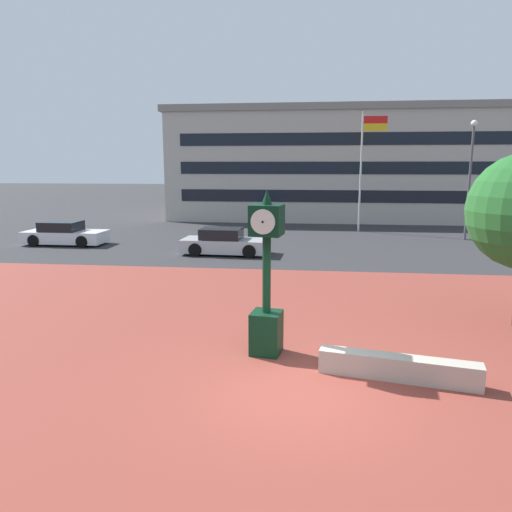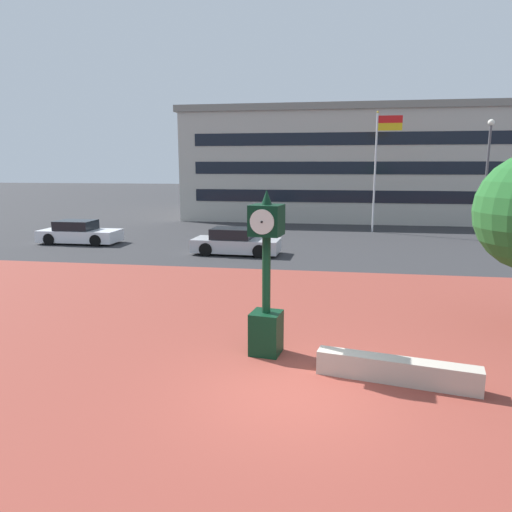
% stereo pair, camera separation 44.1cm
% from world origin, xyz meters
% --- Properties ---
extents(ground_plane, '(200.00, 200.00, 0.00)m').
position_xyz_m(ground_plane, '(0.00, 0.00, 0.00)').
color(ground_plane, '#2D2D30').
extents(plaza_brick_paving, '(44.00, 14.78, 0.01)m').
position_xyz_m(plaza_brick_paving, '(0.00, 3.39, 0.00)').
color(plaza_brick_paving, brown).
rests_on(plaza_brick_paving, ground).
extents(planter_wall, '(3.22, 1.01, 0.50)m').
position_xyz_m(planter_wall, '(2.05, 0.76, 0.25)').
color(planter_wall, '#ADA393').
rests_on(planter_wall, ground).
extents(street_clock, '(0.77, 0.81, 3.79)m').
position_xyz_m(street_clock, '(-0.75, 1.84, 1.68)').
color(street_clock, black).
rests_on(street_clock, ground).
extents(car_street_near, '(4.40, 1.90, 1.28)m').
position_xyz_m(car_street_near, '(-13.26, 15.89, 0.57)').
color(car_street_near, silver).
rests_on(car_street_near, ground).
extents(car_street_mid, '(4.31, 1.97, 1.28)m').
position_xyz_m(car_street_mid, '(-3.97, 14.07, 0.57)').
color(car_street_mid, '#B7BABF').
rests_on(car_street_mid, ground).
extents(flagpole_primary, '(1.61, 0.14, 7.65)m').
position_xyz_m(flagpole_primary, '(3.54, 23.20, 4.55)').
color(flagpole_primary, silver).
rests_on(flagpole_primary, ground).
extents(civic_building, '(27.03, 15.92, 8.73)m').
position_xyz_m(civic_building, '(2.27, 34.79, 4.38)').
color(civic_building, '#B2ADA3').
rests_on(civic_building, ground).
extents(street_lamp_post, '(0.36, 0.36, 6.81)m').
position_xyz_m(street_lamp_post, '(9.24, 20.26, 4.15)').
color(street_lamp_post, '#4C4C51').
rests_on(street_lamp_post, ground).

